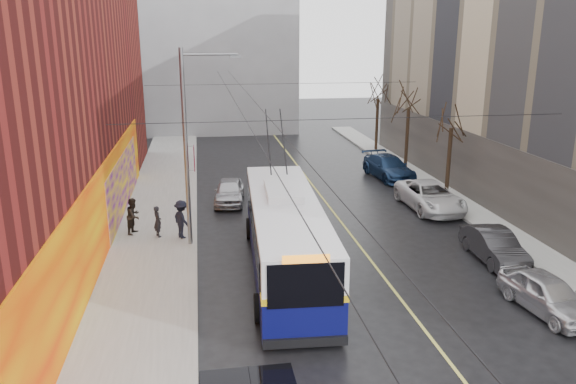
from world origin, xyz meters
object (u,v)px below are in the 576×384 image
at_px(tree_near, 452,115).
at_px(pedestrian_b, 134,216).
at_px(tree_far, 378,89).
at_px(following_car, 229,191).
at_px(parked_car_b, 494,246).
at_px(parked_car_d, 389,167).
at_px(parked_car_c, 430,196).
at_px(pedestrian_c, 182,219).
at_px(pedestrian_a, 158,221).
at_px(parked_car_a, 547,294).
at_px(streetlight_pole, 189,144).
at_px(tree_mid, 409,97).
at_px(trolleybus, 286,234).

height_order(tree_near, pedestrian_b, tree_near).
bearing_deg(pedestrian_b, tree_near, -54.46).
bearing_deg(tree_far, following_car, -134.74).
bearing_deg(parked_car_b, parked_car_d, 91.39).
bearing_deg(parked_car_c, pedestrian_c, -169.22).
bearing_deg(pedestrian_a, parked_car_b, -133.34).
height_order(tree_near, parked_car_d, tree_near).
bearing_deg(parked_car_b, tree_near, 79.45).
bearing_deg(parked_car_b, parked_car_a, -94.10).
relative_size(streetlight_pole, pedestrian_c, 4.88).
height_order(parked_car_c, pedestrian_a, pedestrian_a).
height_order(following_car, pedestrian_c, pedestrian_c).
relative_size(tree_far, pedestrian_c, 3.56).
height_order(streetlight_pole, tree_mid, streetlight_pole).
bearing_deg(pedestrian_c, parked_car_d, -85.15).
bearing_deg(parked_car_d, tree_far, 70.85).
bearing_deg(parked_car_c, tree_far, 81.67).
bearing_deg(pedestrian_a, tree_near, -98.56).
height_order(tree_mid, trolleybus, tree_mid).
distance_m(parked_car_c, pedestrian_b, 16.12).
relative_size(following_car, pedestrian_b, 2.31).
height_order(parked_car_a, pedestrian_b, pedestrian_b).
xyz_separation_m(tree_near, parked_car_a, (-2.75, -14.44, -4.29)).
distance_m(trolleybus, pedestrian_b, 8.58).
xyz_separation_m(streetlight_pole, tree_near, (15.14, 6.00, 0.13)).
bearing_deg(following_car, parked_car_c, -8.75).
relative_size(streetlight_pole, parked_car_a, 2.23).
xyz_separation_m(streetlight_pole, following_car, (2.04, 6.78, -4.15)).
bearing_deg(trolleybus, parked_car_d, 60.16).
distance_m(streetlight_pole, following_car, 8.21).
bearing_deg(tree_mid, parked_car_c, -102.24).
bearing_deg(tree_far, parked_car_b, -95.36).
height_order(streetlight_pole, following_car, streetlight_pole).
bearing_deg(streetlight_pole, parked_car_a, -34.25).
relative_size(parked_car_b, parked_car_d, 0.79).
xyz_separation_m(parked_car_a, parked_car_c, (0.75, 12.22, 0.07)).
relative_size(tree_far, parked_car_b, 1.57).
bearing_deg(parked_car_c, pedestrian_b, -174.46).
height_order(trolleybus, parked_car_a, trolleybus).
bearing_deg(tree_far, tree_mid, -90.00).
bearing_deg(tree_near, trolleybus, -139.98).
bearing_deg(parked_car_d, pedestrian_c, -150.39).
xyz_separation_m(tree_far, pedestrian_b, (-18.00, -18.13, -4.11)).
xyz_separation_m(tree_mid, parked_car_d, (-2.00, -2.08, -4.49)).
bearing_deg(following_car, parked_car_d, 26.81).
distance_m(streetlight_pole, parked_car_c, 14.27).
bearing_deg(pedestrian_b, parked_car_b, -87.12).
bearing_deg(tree_near, pedestrian_c, -161.84).
bearing_deg(tree_far, pedestrian_b, -134.79).
xyz_separation_m(tree_far, parked_car_d, (-2.00, -9.08, -4.38)).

